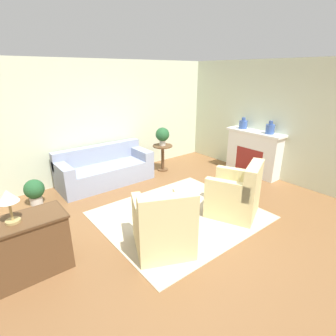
% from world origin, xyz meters
% --- Properties ---
extents(ground_plane, '(16.00, 16.00, 0.00)m').
position_xyz_m(ground_plane, '(0.00, 0.00, 0.00)').
color(ground_plane, brown).
extents(wall_back, '(9.52, 0.12, 2.80)m').
position_xyz_m(wall_back, '(0.00, 2.82, 1.40)').
color(wall_back, beige).
rests_on(wall_back, ground_plane).
extents(wall_right, '(0.12, 10.10, 2.80)m').
position_xyz_m(wall_right, '(3.11, 0.00, 1.40)').
color(wall_right, beige).
rests_on(wall_right, ground_plane).
extents(rug, '(2.79, 2.44, 0.01)m').
position_xyz_m(rug, '(0.00, 0.00, 0.01)').
color(rug, beige).
rests_on(rug, ground_plane).
extents(couch, '(2.17, 0.88, 0.86)m').
position_xyz_m(couch, '(-0.40, 2.27, 0.32)').
color(couch, '#8E99B2').
rests_on(couch, ground_plane).
extents(armchair_left, '(1.09, 1.11, 1.02)m').
position_xyz_m(armchair_left, '(-0.84, -0.59, 0.39)').
color(armchair_left, beige).
rests_on(armchair_left, rug).
extents(armchair_right, '(1.09, 1.11, 1.02)m').
position_xyz_m(armchair_right, '(0.84, -0.59, 0.39)').
color(armchair_right, beige).
rests_on(armchair_right, rug).
extents(ottoman_table, '(0.71, 0.71, 0.44)m').
position_xyz_m(ottoman_table, '(0.01, 0.06, 0.29)').
color(ottoman_table, '#8E99B2').
rests_on(ottoman_table, rug).
extents(side_table, '(0.52, 0.52, 0.69)m').
position_xyz_m(side_table, '(1.20, 2.10, 0.47)').
color(side_table, brown).
rests_on(side_table, ground_plane).
extents(fireplace, '(0.44, 1.49, 1.13)m').
position_xyz_m(fireplace, '(2.87, 0.45, 0.59)').
color(fireplace, white).
rests_on(fireplace, ground_plane).
extents(dresser, '(1.19, 0.55, 0.81)m').
position_xyz_m(dresser, '(-2.60, 0.12, 0.42)').
color(dresser, brown).
rests_on(dresser, ground_plane).
extents(vase_mantel_near, '(0.21, 0.21, 0.29)m').
position_xyz_m(vase_mantel_near, '(2.85, 0.83, 1.24)').
color(vase_mantel_near, '#38569E').
rests_on(vase_mantel_near, fireplace).
extents(vase_mantel_far, '(0.20, 0.20, 0.31)m').
position_xyz_m(vase_mantel_far, '(2.85, 0.07, 1.25)').
color(vase_mantel_far, '#38569E').
rests_on(vase_mantel_far, fireplace).
extents(potted_plant_on_side_table, '(0.36, 0.36, 0.47)m').
position_xyz_m(potted_plant_on_side_table, '(1.20, 2.10, 0.97)').
color(potted_plant_on_side_table, beige).
rests_on(potted_plant_on_side_table, side_table).
extents(potted_plant_floor, '(0.39, 0.39, 0.53)m').
position_xyz_m(potted_plant_floor, '(-1.98, 2.15, 0.30)').
color(potted_plant_floor, beige).
rests_on(potted_plant_floor, ground_plane).
extents(table_lamp, '(0.25, 0.25, 0.43)m').
position_xyz_m(table_lamp, '(-2.60, 0.12, 1.13)').
color(table_lamp, tan).
rests_on(table_lamp, dresser).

